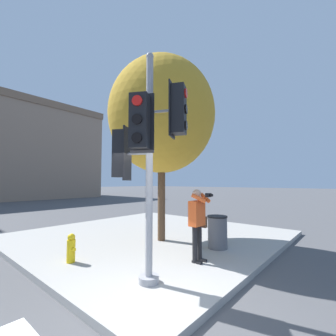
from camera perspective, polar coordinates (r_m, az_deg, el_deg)
ground_plane at (r=3.71m, az=-4.72°, el=-35.54°), size 160.00×160.00×0.00m
sidewalk_corner at (r=8.31m, az=-4.58°, el=-16.75°), size 8.00×8.00×0.14m
traffic_signal_pole at (r=4.13m, az=-5.30°, el=6.14°), size 1.11×1.35×4.33m
person_photographer at (r=5.39m, az=7.57°, el=-12.50°), size 0.58×0.54×1.65m
street_tree at (r=7.50m, az=-1.63°, el=13.20°), size 3.42×3.42×5.88m
fire_hydrant at (r=5.87m, az=-23.38°, el=-18.17°), size 0.19×0.25×0.65m
trash_bin at (r=6.62m, az=12.45°, el=-15.55°), size 0.55×0.55×0.88m
building_right at (r=33.74m, az=-34.41°, el=3.32°), size 17.12×12.14×11.31m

